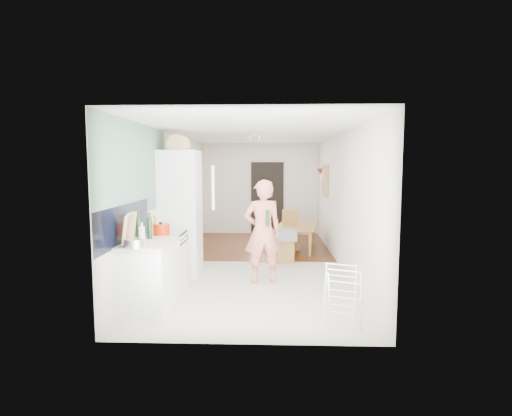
# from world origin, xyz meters

# --- Properties ---
(room_shell) EXTENTS (3.20, 7.00, 2.50)m
(room_shell) POSITION_xyz_m (0.00, 0.00, 1.25)
(room_shell) COLOR beige
(room_shell) RESTS_ON ground
(floor) EXTENTS (3.20, 7.00, 0.01)m
(floor) POSITION_xyz_m (0.00, 0.00, 0.00)
(floor) COLOR beige
(floor) RESTS_ON ground
(wood_floor_overlay) EXTENTS (3.20, 3.30, 0.01)m
(wood_floor_overlay) POSITION_xyz_m (0.00, 1.85, 0.01)
(wood_floor_overlay) COLOR #5F2F14
(wood_floor_overlay) RESTS_ON room_shell
(sage_wall_panel) EXTENTS (0.02, 3.00, 1.30)m
(sage_wall_panel) POSITION_xyz_m (-1.59, -2.00, 1.85)
(sage_wall_panel) COLOR slate
(sage_wall_panel) RESTS_ON room_shell
(tile_splashback) EXTENTS (0.02, 1.90, 0.50)m
(tile_splashback) POSITION_xyz_m (-1.59, -2.55, 1.15)
(tile_splashback) COLOR black
(tile_splashback) RESTS_ON room_shell
(doorway_recess) EXTENTS (0.90, 0.04, 2.00)m
(doorway_recess) POSITION_xyz_m (0.20, 3.48, 1.00)
(doorway_recess) COLOR black
(doorway_recess) RESTS_ON room_shell
(base_cabinet) EXTENTS (0.60, 0.90, 0.86)m
(base_cabinet) POSITION_xyz_m (-1.30, -2.55, 0.43)
(base_cabinet) COLOR white
(base_cabinet) RESTS_ON room_shell
(worktop) EXTENTS (0.62, 0.92, 0.06)m
(worktop) POSITION_xyz_m (-1.30, -2.55, 0.89)
(worktop) COLOR beige
(worktop) RESTS_ON room_shell
(range_cooker) EXTENTS (0.60, 0.60, 0.88)m
(range_cooker) POSITION_xyz_m (-1.30, -1.80, 0.44)
(range_cooker) COLOR white
(range_cooker) RESTS_ON room_shell
(cooker_top) EXTENTS (0.60, 0.60, 0.04)m
(cooker_top) POSITION_xyz_m (-1.30, -1.80, 0.90)
(cooker_top) COLOR silver
(cooker_top) RESTS_ON room_shell
(fridge_housing) EXTENTS (0.66, 0.66, 2.15)m
(fridge_housing) POSITION_xyz_m (-1.27, -0.78, 1.07)
(fridge_housing) COLOR white
(fridge_housing) RESTS_ON room_shell
(fridge_door) EXTENTS (0.14, 0.56, 0.70)m
(fridge_door) POSITION_xyz_m (-0.66, -1.08, 1.55)
(fridge_door) COLOR white
(fridge_door) RESTS_ON room_shell
(fridge_interior) EXTENTS (0.02, 0.52, 0.66)m
(fridge_interior) POSITION_xyz_m (-0.96, -0.78, 1.55)
(fridge_interior) COLOR white
(fridge_interior) RESTS_ON room_shell
(pinboard) EXTENTS (0.03, 0.90, 0.70)m
(pinboard) POSITION_xyz_m (1.58, 1.90, 1.55)
(pinboard) COLOR tan
(pinboard) RESTS_ON room_shell
(pinboard_frame) EXTENTS (0.00, 0.94, 0.74)m
(pinboard_frame) POSITION_xyz_m (1.57, 1.90, 1.55)
(pinboard_frame) COLOR #A46F3F
(pinboard_frame) RESTS_ON room_shell
(wall_sconce) EXTENTS (0.18, 0.18, 0.16)m
(wall_sconce) POSITION_xyz_m (1.54, 2.55, 1.75)
(wall_sconce) COLOR maroon
(wall_sconce) RESTS_ON room_shell
(person) EXTENTS (0.81, 0.62, 1.97)m
(person) POSITION_xyz_m (0.16, -1.20, 0.99)
(person) COLOR #F1816B
(person) RESTS_ON floor
(dining_table) EXTENTS (0.93, 1.41, 0.46)m
(dining_table) POSITION_xyz_m (0.91, 1.40, 0.23)
(dining_table) COLOR #A46F3F
(dining_table) RESTS_ON floor
(dining_chair) EXTENTS (0.40, 0.40, 0.89)m
(dining_chair) POSITION_xyz_m (0.76, 1.40, 0.45)
(dining_chair) COLOR #A46F3F
(dining_chair) RESTS_ON floor
(stool) EXTENTS (0.40, 0.40, 0.45)m
(stool) POSITION_xyz_m (0.55, 0.19, 0.22)
(stool) COLOR #A46F3F
(stool) RESTS_ON floor
(grey_drape) EXTENTS (0.50, 0.50, 0.19)m
(grey_drape) POSITION_xyz_m (0.55, 0.16, 0.54)
(grey_drape) COLOR gray
(grey_drape) RESTS_ON stool
(drying_rack) EXTENTS (0.47, 0.45, 0.74)m
(drying_rack) POSITION_xyz_m (1.12, -3.02, 0.37)
(drying_rack) COLOR white
(drying_rack) RESTS_ON floor
(bread_bin) EXTENTS (0.42, 0.41, 0.19)m
(bread_bin) POSITION_xyz_m (-1.25, -0.86, 2.24)
(bread_bin) COLOR tan
(bread_bin) RESTS_ON fridge_housing
(red_casserole) EXTENTS (0.26, 0.26, 0.15)m
(red_casserole) POSITION_xyz_m (-1.28, -2.01, 1.00)
(red_casserole) COLOR red
(red_casserole) RESTS_ON cooker_top
(steel_pan) EXTENTS (0.25, 0.25, 0.11)m
(steel_pan) POSITION_xyz_m (-1.34, -2.95, 0.97)
(steel_pan) COLOR silver
(steel_pan) RESTS_ON worktop
(held_bottle) EXTENTS (0.06, 0.06, 0.26)m
(held_bottle) POSITION_xyz_m (0.24, -1.35, 1.07)
(held_bottle) COLOR #173A18
(held_bottle) RESTS_ON person
(bottle_a) EXTENTS (0.07, 0.07, 0.28)m
(bottle_a) POSITION_xyz_m (-1.42, -2.51, 1.06)
(bottle_a) COLOR #173A18
(bottle_a) RESTS_ON worktop
(bottle_b) EXTENTS (0.07, 0.07, 0.29)m
(bottle_b) POSITION_xyz_m (-1.33, -2.34, 1.06)
(bottle_b) COLOR #173A18
(bottle_b) RESTS_ON worktop
(bottle_c) EXTENTS (0.09, 0.09, 0.20)m
(bottle_c) POSITION_xyz_m (-1.37, -2.55, 1.02)
(bottle_c) COLOR silver
(bottle_c) RESTS_ON worktop
(pepper_mill_front) EXTENTS (0.08, 0.08, 0.24)m
(pepper_mill_front) POSITION_xyz_m (-1.39, -2.09, 1.04)
(pepper_mill_front) COLOR tan
(pepper_mill_front) RESTS_ON worktop
(pepper_mill_back) EXTENTS (0.07, 0.07, 0.22)m
(pepper_mill_back) POSITION_xyz_m (-1.33, -2.02, 1.03)
(pepper_mill_back) COLOR tan
(pepper_mill_back) RESTS_ON worktop
(chopping_boards) EXTENTS (0.12, 0.30, 0.40)m
(chopping_boards) POSITION_xyz_m (-1.45, -2.78, 1.12)
(chopping_boards) COLOR tan
(chopping_boards) RESTS_ON worktop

